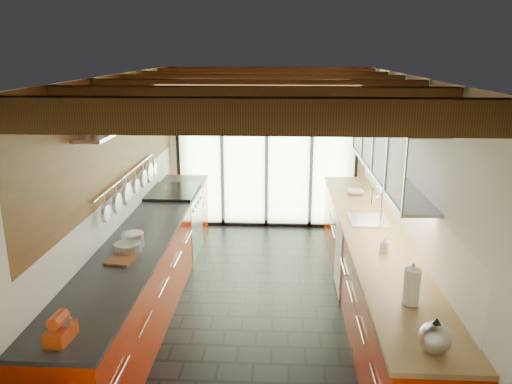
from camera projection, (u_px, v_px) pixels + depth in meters
ground at (259, 304)px, 5.81m from camera, size 5.50×5.50×0.00m
room_shell at (259, 166)px, 5.35m from camera, size 5.50×5.50×5.50m
ceiling_beams at (261, 87)px, 5.49m from camera, size 3.14×5.06×4.90m
glass_door at (267, 128)px, 7.94m from camera, size 2.95×0.10×2.90m
left_counter at (149, 266)px, 5.74m from camera, size 0.68×5.00×0.92m
range_stove at (175, 223)px, 7.13m from camera, size 0.66×0.90×0.97m
right_counter at (372, 271)px, 5.62m from camera, size 0.68×5.00×0.92m
sink_assembly at (370, 217)px, 5.87m from camera, size 0.45×0.52×0.43m
upper_cabinets_right at (389, 144)px, 5.52m from camera, size 0.34×3.00×3.00m
left_wall_fixtures at (131, 148)px, 5.67m from camera, size 0.28×2.60×0.96m
stand_mixer at (61, 329)px, 3.44m from camera, size 0.16×0.25×0.22m
pot_large at (133, 239)px, 5.10m from camera, size 0.27×0.27×0.14m
pot_small at (128, 248)px, 4.93m from camera, size 0.26×0.26×0.10m
cutting_board at (123, 259)px, 4.77m from camera, size 0.28×0.36×0.03m
kettle at (435, 336)px, 3.30m from camera, size 0.27×0.30×0.26m
paper_towel at (412, 287)px, 3.91m from camera, size 0.14×0.14×0.35m
soap_bottle at (385, 244)px, 4.93m from camera, size 0.10×0.10×0.18m
bowl at (355, 192)px, 6.94m from camera, size 0.26×0.26×0.06m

